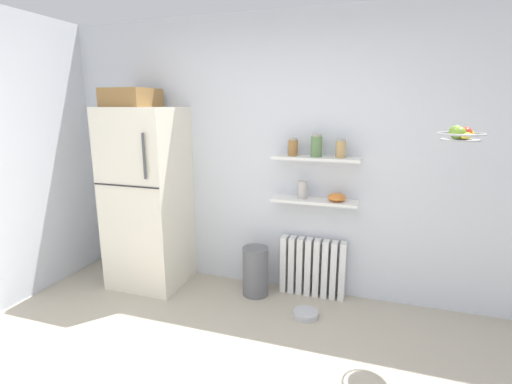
{
  "coord_description": "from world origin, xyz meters",
  "views": [
    {
      "loc": [
        0.87,
        -1.41,
        1.78
      ],
      "look_at": [
        -0.12,
        1.6,
        1.05
      ],
      "focal_mm": 26.44,
      "sensor_mm": 36.0,
      "label": 1
    }
  ],
  "objects_px": {
    "pet_food_bowl": "(306,314)",
    "refrigerator": "(147,195)",
    "radiator": "(313,267)",
    "shelf_bowl": "(337,197)",
    "trash_bin": "(255,271)",
    "storage_jar_0": "(293,147)",
    "vase": "(302,190)",
    "storage_jar_2": "(341,149)",
    "storage_jar_1": "(316,146)",
    "hanging_fruit_basket": "(461,134)"
  },
  "relations": [
    {
      "from": "pet_food_bowl",
      "to": "refrigerator",
      "type": "bearing_deg",
      "value": 173.75
    },
    {
      "from": "radiator",
      "to": "shelf_bowl",
      "type": "height_order",
      "value": "shelf_bowl"
    },
    {
      "from": "trash_bin",
      "to": "pet_food_bowl",
      "type": "distance_m",
      "value": 0.63
    },
    {
      "from": "storage_jar_0",
      "to": "vase",
      "type": "relative_size",
      "value": 0.99
    },
    {
      "from": "storage_jar_2",
      "to": "pet_food_bowl",
      "type": "bearing_deg",
      "value": -116.01
    },
    {
      "from": "shelf_bowl",
      "to": "trash_bin",
      "type": "height_order",
      "value": "shelf_bowl"
    },
    {
      "from": "refrigerator",
      "to": "storage_jar_1",
      "type": "distance_m",
      "value": 1.72
    },
    {
      "from": "storage_jar_2",
      "to": "shelf_bowl",
      "type": "xyz_separation_m",
      "value": [
        -0.01,
        -0.0,
        -0.43
      ]
    },
    {
      "from": "pet_food_bowl",
      "to": "hanging_fruit_basket",
      "type": "xyz_separation_m",
      "value": [
        1.01,
        -0.09,
        1.57
      ]
    },
    {
      "from": "storage_jar_0",
      "to": "pet_food_bowl",
      "type": "bearing_deg",
      "value": -58.9
    },
    {
      "from": "storage_jar_0",
      "to": "pet_food_bowl",
      "type": "relative_size",
      "value": 0.74
    },
    {
      "from": "storage_jar_2",
      "to": "trash_bin",
      "type": "bearing_deg",
      "value": -169.29
    },
    {
      "from": "trash_bin",
      "to": "pet_food_bowl",
      "type": "relative_size",
      "value": 2.18
    },
    {
      "from": "storage_jar_1",
      "to": "storage_jar_0",
      "type": "bearing_deg",
      "value": 180.0
    },
    {
      "from": "radiator",
      "to": "pet_food_bowl",
      "type": "bearing_deg",
      "value": -86.94
    },
    {
      "from": "pet_food_bowl",
      "to": "storage_jar_1",
      "type": "bearing_deg",
      "value": 93.29
    },
    {
      "from": "shelf_bowl",
      "to": "trash_bin",
      "type": "distance_m",
      "value": 1.04
    },
    {
      "from": "storage_jar_1",
      "to": "radiator",
      "type": "bearing_deg",
      "value": 90.0
    },
    {
      "from": "radiator",
      "to": "shelf_bowl",
      "type": "relative_size",
      "value": 3.82
    },
    {
      "from": "radiator",
      "to": "storage_jar_0",
      "type": "xyz_separation_m",
      "value": [
        -0.21,
        -0.03,
        1.14
      ]
    },
    {
      "from": "refrigerator",
      "to": "vase",
      "type": "bearing_deg",
      "value": 7.72
    },
    {
      "from": "trash_bin",
      "to": "vase",
      "type": "bearing_deg",
      "value": 18.82
    },
    {
      "from": "storage_jar_1",
      "to": "refrigerator",
      "type": "bearing_deg",
      "value": -172.81
    },
    {
      "from": "vase",
      "to": "hanging_fruit_basket",
      "type": "xyz_separation_m",
      "value": [
        1.15,
        -0.48,
        0.56
      ]
    },
    {
      "from": "storage_jar_0",
      "to": "storage_jar_1",
      "type": "height_order",
      "value": "storage_jar_1"
    },
    {
      "from": "radiator",
      "to": "vase",
      "type": "distance_m",
      "value": 0.76
    },
    {
      "from": "storage_jar_0",
      "to": "vase",
      "type": "height_order",
      "value": "storage_jar_0"
    },
    {
      "from": "storage_jar_0",
      "to": "trash_bin",
      "type": "xyz_separation_m",
      "value": [
        -0.31,
        -0.14,
        -1.18
      ]
    },
    {
      "from": "hanging_fruit_basket",
      "to": "shelf_bowl",
      "type": "bearing_deg",
      "value": 150.33
    },
    {
      "from": "refrigerator",
      "to": "storage_jar_1",
      "type": "relative_size",
      "value": 9.71
    },
    {
      "from": "storage_jar_0",
      "to": "storage_jar_2",
      "type": "height_order",
      "value": "storage_jar_2"
    },
    {
      "from": "storage_jar_2",
      "to": "trash_bin",
      "type": "distance_m",
      "value": 1.39
    },
    {
      "from": "radiator",
      "to": "vase",
      "type": "height_order",
      "value": "vase"
    },
    {
      "from": "storage_jar_2",
      "to": "radiator",
      "type": "bearing_deg",
      "value": 171.87
    },
    {
      "from": "radiator",
      "to": "storage_jar_1",
      "type": "bearing_deg",
      "value": -90.0
    },
    {
      "from": "radiator",
      "to": "hanging_fruit_basket",
      "type": "bearing_deg",
      "value": -26.11
    },
    {
      "from": "shelf_bowl",
      "to": "trash_bin",
      "type": "relative_size",
      "value": 0.34
    },
    {
      "from": "refrigerator",
      "to": "storage_jar_2",
      "type": "bearing_deg",
      "value": 6.37
    },
    {
      "from": "storage_jar_2",
      "to": "trash_bin",
      "type": "xyz_separation_m",
      "value": [
        -0.73,
        -0.14,
        -1.18
      ]
    },
    {
      "from": "storage_jar_2",
      "to": "pet_food_bowl",
      "type": "height_order",
      "value": "storage_jar_2"
    },
    {
      "from": "refrigerator",
      "to": "vase",
      "type": "xyz_separation_m",
      "value": [
        1.51,
        0.2,
        0.11
      ]
    },
    {
      "from": "vase",
      "to": "hanging_fruit_basket",
      "type": "relative_size",
      "value": 0.54
    },
    {
      "from": "storage_jar_2",
      "to": "vase",
      "type": "distance_m",
      "value": 0.5
    },
    {
      "from": "radiator",
      "to": "pet_food_bowl",
      "type": "xyz_separation_m",
      "value": [
        0.02,
        -0.41,
        -0.25
      ]
    },
    {
      "from": "storage_jar_0",
      "to": "refrigerator",
      "type": "bearing_deg",
      "value": -171.76
    },
    {
      "from": "storage_jar_0",
      "to": "storage_jar_2",
      "type": "bearing_deg",
      "value": 0.0
    },
    {
      "from": "hanging_fruit_basket",
      "to": "radiator",
      "type": "bearing_deg",
      "value": 153.89
    },
    {
      "from": "storage_jar_1",
      "to": "storage_jar_2",
      "type": "bearing_deg",
      "value": 0.0
    },
    {
      "from": "vase",
      "to": "pet_food_bowl",
      "type": "height_order",
      "value": "vase"
    },
    {
      "from": "pet_food_bowl",
      "to": "vase",
      "type": "bearing_deg",
      "value": 109.44
    }
  ]
}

